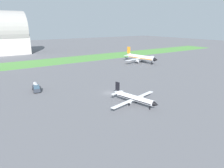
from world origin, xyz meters
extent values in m
plane|color=slate|center=(0.00, 0.00, 0.00)|extent=(600.00, 600.00, 0.00)
cube|color=#549342|center=(0.00, 80.36, 0.04)|extent=(360.00, 28.00, 0.08)
cylinder|color=silver|center=(53.67, 40.92, 3.70)|extent=(6.48, 21.56, 3.26)
cone|color=black|center=(55.48, 29.22, 3.70)|extent=(3.61, 3.41, 3.19)
cone|color=silver|center=(51.77, 53.21, 4.11)|extent=(3.53, 4.54, 2.93)
cube|color=orange|center=(53.67, 40.92, 3.46)|extent=(6.36, 20.40, 0.46)
cube|color=silver|center=(60.60, 42.59, 3.13)|extent=(14.36, 4.22, 0.33)
cube|color=silver|center=(46.56, 40.42, 3.13)|extent=(14.36, 4.22, 0.33)
cylinder|color=#B7BABF|center=(58.07, 42.20, 1.97)|extent=(2.31, 3.78, 1.79)
cylinder|color=#B7BABF|center=(49.09, 40.81, 1.97)|extent=(2.31, 3.78, 1.79)
cube|color=orange|center=(51.86, 52.62, 7.70)|extent=(0.79, 2.69, 4.74)
cube|color=silver|center=(53.91, 52.94, 4.03)|extent=(4.37, 2.39, 0.26)
cube|color=silver|center=(49.81, 52.30, 4.03)|extent=(4.37, 2.39, 0.26)
cylinder|color=black|center=(55.03, 32.14, 1.04)|extent=(0.59, 0.59, 2.07)
cylinder|color=black|center=(55.97, 42.77, 1.04)|extent=(0.59, 0.59, 2.07)
cylinder|color=black|center=(50.92, 41.99, 1.04)|extent=(0.59, 0.59, 2.07)
cylinder|color=white|center=(0.21, -15.00, 2.31)|extent=(4.98, 13.95, 1.93)
cone|color=black|center=(1.93, -22.51, 2.31)|extent=(2.27, 2.30, 1.89)
cone|color=white|center=(-1.60, -7.11, 2.55)|extent=(2.29, 3.02, 1.73)
cube|color=black|center=(0.21, -15.00, 2.17)|extent=(4.84, 13.21, 0.27)
cube|color=white|center=(5.29, -13.44, 1.97)|extent=(10.63, 3.68, 0.19)
cube|color=white|center=(-5.04, -15.81, 1.97)|extent=(10.63, 3.68, 0.19)
cylinder|color=#B7BABF|center=(3.55, -14.39, 1.97)|extent=(0.95, 1.64, 0.62)
cylinder|color=#B7BABF|center=(-3.06, -15.91, 1.97)|extent=(0.95, 1.64, 0.62)
cube|color=black|center=(-1.51, -7.49, 4.82)|extent=(0.61, 1.74, 3.08)
cube|color=white|center=(-0.20, -7.19, 2.50)|extent=(2.89, 1.73, 0.15)
cube|color=white|center=(-2.83, -7.79, 2.50)|extent=(2.89, 1.73, 0.15)
cylinder|color=black|center=(1.50, -20.63, 0.67)|extent=(0.35, 0.35, 1.35)
cylinder|color=black|center=(1.86, -13.64, 0.67)|extent=(0.35, 0.35, 1.35)
cylinder|color=black|center=(-1.86, -14.49, 0.67)|extent=(0.35, 0.35, 1.35)
cube|color=#2D333D|center=(-22.84, 18.06, 1.05)|extent=(3.28, 6.77, 1.40)
cylinder|color=silver|center=(-22.73, 18.84, 2.52)|extent=(2.02, 3.75, 1.54)
cube|color=#334C60|center=(-23.09, 16.26, 2.35)|extent=(2.32, 2.60, 1.20)
cylinder|color=black|center=(-21.97, 15.64, 0.35)|extent=(0.35, 0.73, 0.70)
cylinder|color=black|center=(-24.34, 15.98, 0.35)|extent=(0.35, 0.73, 0.70)
cylinder|color=black|center=(-21.33, 20.15, 0.35)|extent=(0.35, 0.73, 0.70)
cylinder|color=black|center=(-23.71, 20.48, 0.35)|extent=(0.35, 0.73, 0.70)
camera|label=1|loc=(-41.39, -62.47, 25.64)|focal=32.68mm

